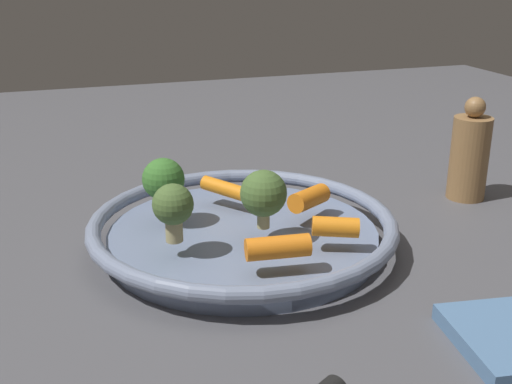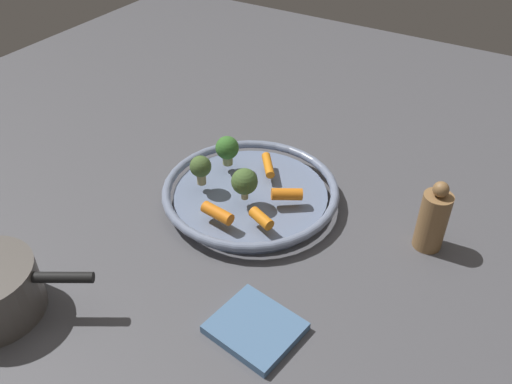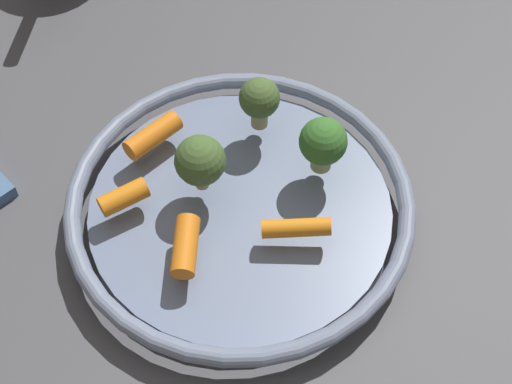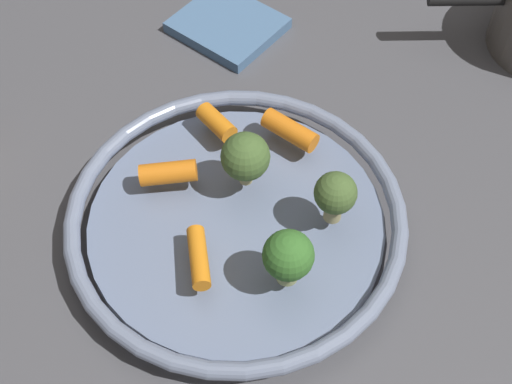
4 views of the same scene
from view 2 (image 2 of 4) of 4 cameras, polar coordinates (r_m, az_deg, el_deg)
ground_plane at (r=0.99m, az=-0.58°, el=-1.01°), size 1.93×1.93×0.00m
serving_bowl at (r=0.98m, az=-0.59°, el=-0.12°), size 0.33×0.33×0.04m
baby_carrot_back at (r=0.88m, az=0.57°, el=-2.86°), size 0.04×0.05×0.02m
baby_carrot_right at (r=1.01m, az=1.44°, el=2.87°), size 0.06×0.05×0.02m
baby_carrot_center at (r=0.94m, az=3.39°, el=-0.19°), size 0.05×0.06×0.02m
baby_carrot_near_rim at (r=0.90m, az=-4.38°, el=-2.21°), size 0.03×0.06×0.02m
broccoli_floret_small at (r=1.01m, az=-3.12°, el=4.69°), size 0.05×0.05×0.06m
broccoli_floret_large at (r=0.96m, az=-6.00°, el=2.65°), size 0.04×0.04×0.06m
broccoli_floret_edge at (r=0.92m, az=-1.25°, el=1.11°), size 0.05×0.05×0.06m
pepper_mill at (r=0.91m, az=18.55°, el=-2.81°), size 0.05×0.05×0.13m
dish_towel at (r=0.78m, az=-0.07°, el=-14.44°), size 0.12×0.13×0.01m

